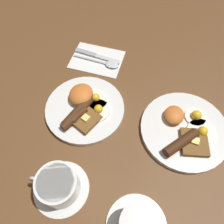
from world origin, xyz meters
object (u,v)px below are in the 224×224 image
at_px(spoon, 107,63).
at_px(breakfast_plate_near, 85,107).
at_px(knife, 95,55).
at_px(breakfast_plate_far, 185,130).
at_px(teacup_near, 58,186).

bearing_deg(spoon, breakfast_plate_near, -90.31).
xyz_separation_m(knife, spoon, (0.03, 0.05, 0.00)).
xyz_separation_m(breakfast_plate_far, spoon, (-0.18, -0.30, -0.00)).
bearing_deg(breakfast_plate_near, breakfast_plate_far, 93.25).
relative_size(knife, spoon, 1.05).
bearing_deg(teacup_near, spoon, -177.46).
xyz_separation_m(breakfast_plate_far, teacup_near, (0.26, -0.28, 0.02)).
distance_m(breakfast_plate_far, teacup_near, 0.38).
bearing_deg(breakfast_plate_far, teacup_near, -47.26).
xyz_separation_m(breakfast_plate_far, knife, (-0.21, -0.35, -0.01)).
distance_m(breakfast_plate_near, spoon, 0.20).
distance_m(breakfast_plate_near, breakfast_plate_far, 0.30).
distance_m(breakfast_plate_far, spoon, 0.35).
relative_size(teacup_near, knife, 0.80).
height_order(breakfast_plate_far, teacup_near, teacup_near).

